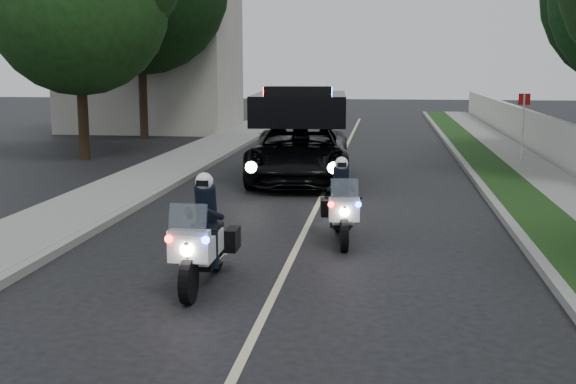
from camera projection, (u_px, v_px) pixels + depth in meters
The scene contains 16 objects.
ground at pixel (266, 311), 9.73m from camera, with size 120.00×120.00×0.00m, color black.
curb_right at pixel (482, 188), 18.94m from camera, with size 0.20×60.00×0.15m, color gray.
grass_verge at pixel (510, 188), 18.85m from camera, with size 1.20×60.00×0.16m, color #193814.
sidewalk_right at pixel (562, 190), 18.68m from camera, with size 1.40×60.00×0.16m, color gray.
curb_left at pixel (179, 181), 20.02m from camera, with size 0.20×60.00×0.15m, color gray.
sidewalk_left at pixel (140, 180), 20.16m from camera, with size 2.00×60.00×0.16m, color gray.
building_far at pixel (152, 59), 35.81m from camera, with size 8.00×6.00×7.00m, color #A8A396.
lane_marking at pixel (326, 187), 19.49m from camera, with size 0.12×50.00×0.01m, color #BFB78C.
police_moto_left at pixel (204, 285), 10.87m from camera, with size 0.70×2.00×1.70m, color silver, non-canonical shape.
police_moto_right at pixel (341, 241), 13.60m from camera, with size 0.65×1.86×1.58m, color silver, non-canonical shape.
police_suv at pixel (300, 180), 20.68m from camera, with size 2.75×5.94×2.89m, color black.
bicycle at pixel (299, 144), 30.11m from camera, with size 0.60×1.71×0.90m, color black.
cyclist at pixel (299, 144), 30.11m from camera, with size 0.67×0.45×1.87m, color black.
sign_post at pixel (521, 165), 23.85m from camera, with size 0.38×0.38×2.41m, color #B80D24, non-canonical shape.
tree_left_near at pixel (85, 159), 25.30m from camera, with size 6.12×6.12×10.19m, color #1A3F15, non-canonical shape.
tree_left_far at pixel (145, 138), 32.29m from camera, with size 7.77×7.77×12.95m, color black, non-canonical shape.
Camera 1 is at (1.53, -9.18, 3.28)m, focal length 45.14 mm.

